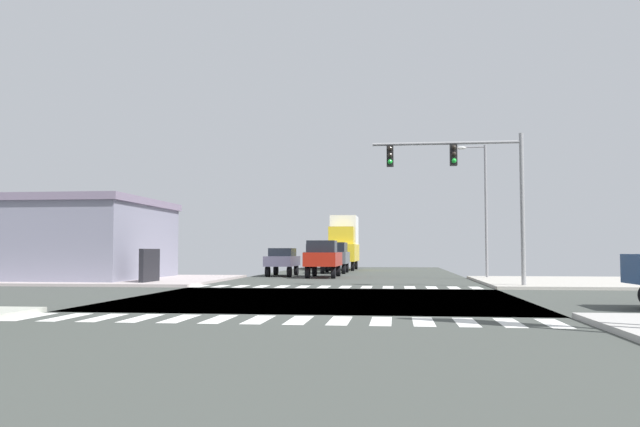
{
  "coord_description": "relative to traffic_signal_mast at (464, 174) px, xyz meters",
  "views": [
    {
      "loc": [
        2.6,
        -22.88,
        1.68
      ],
      "look_at": [
        -0.83,
        6.29,
        3.41
      ],
      "focal_mm": 36.04,
      "sensor_mm": 36.0,
      "label": 1
    }
  ],
  "objects": [
    {
      "name": "suv_nearside_1",
      "position": [
        -10.79,
        31.85,
        -3.85
      ],
      "size": [
        1.96,
        4.6,
        2.34
      ],
      "rotation": [
        0.0,
        0.0,
        3.14
      ],
      "color": "black",
      "rests_on": "ground"
    },
    {
      "name": "traffic_signal_mast",
      "position": [
        0.0,
        0.0,
        0.0
      ],
      "size": [
        6.91,
        0.55,
        7.1
      ],
      "color": "gray",
      "rests_on": "ground"
    },
    {
      "name": "bank_building",
      "position": [
        -25.06,
        5.06,
        -2.91
      ],
      "size": [
        17.76,
        9.89,
        4.66
      ],
      "color": "gray",
      "rests_on": "ground"
    },
    {
      "name": "crosswalk_far",
      "position": [
        -6.04,
        0.11,
        -5.24
      ],
      "size": [
        13.5,
        2.0,
        0.01
      ],
      "color": "white",
      "rests_on": "ground"
    },
    {
      "name": "box_truck_trailing_1",
      "position": [
        -7.79,
        27.35,
        -2.68
      ],
      "size": [
        2.4,
        7.2,
        4.85
      ],
      "rotation": [
        0.0,
        0.0,
        3.14
      ],
      "color": "black",
      "rests_on": "ground"
    },
    {
      "name": "suv_middle_2",
      "position": [
        -7.79,
        18.91,
        -3.85
      ],
      "size": [
        1.96,
        4.6,
        2.34
      ],
      "rotation": [
        0.0,
        0.0,
        3.14
      ],
      "color": "black",
      "rests_on": "ground"
    },
    {
      "name": "sidewalk_corner_nw",
      "position": [
        -18.79,
        4.81,
        -5.18
      ],
      "size": [
        12.0,
        12.0,
        0.14
      ],
      "color": "#B3A6A4",
      "rests_on": "ground"
    },
    {
      "name": "crosswalk_near",
      "position": [
        -6.04,
        -14.49,
        -5.24
      ],
      "size": [
        13.5,
        2.0,
        0.01
      ],
      "color": "white",
      "rests_on": "ground"
    },
    {
      "name": "street_lamp",
      "position": [
        1.95,
        9.02,
        -0.44
      ],
      "size": [
        1.78,
        0.32,
        8.04
      ],
      "color": "gray",
      "rests_on": "ground"
    },
    {
      "name": "sidewalk_corner_ne",
      "position": [
        7.21,
        4.81,
        -5.18
      ],
      "size": [
        12.0,
        12.0,
        0.14
      ],
      "color": "#B2ADA3",
      "rests_on": "ground"
    },
    {
      "name": "pickup_queued_2",
      "position": [
        -7.79,
        10.84,
        -3.96
      ],
      "size": [
        2.0,
        5.1,
        2.35
      ],
      "rotation": [
        0.0,
        0.0,
        3.14
      ],
      "color": "black",
      "rests_on": "ground"
    },
    {
      "name": "ground",
      "position": [
        -5.79,
        -7.19,
        -5.27
      ],
      "size": [
        90.0,
        90.0,
        0.05
      ],
      "color": "#3E433E"
    },
    {
      "name": "sedan_outer_3",
      "position": [
        -10.79,
        12.81,
        -4.13
      ],
      "size": [
        1.8,
        4.3,
        1.88
      ],
      "rotation": [
        0.0,
        0.0,
        3.14
      ],
      "color": "black",
      "rests_on": "ground"
    }
  ]
}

